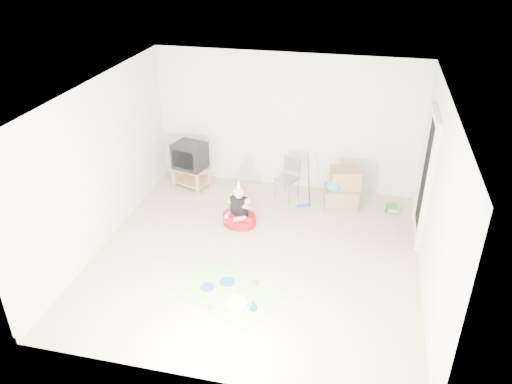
% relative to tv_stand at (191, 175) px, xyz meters
% --- Properties ---
extents(ground, '(5.00, 5.00, 0.00)m').
position_rel_tv_stand_xyz_m(ground, '(1.76, -1.96, -0.25)').
color(ground, '#CBB792').
rests_on(ground, ground).
extents(doorway_recess, '(0.02, 0.90, 2.05)m').
position_rel_tv_stand_xyz_m(doorway_recess, '(4.24, -0.76, 0.77)').
color(doorway_recess, black).
rests_on(doorway_recess, ground).
extents(tv_stand, '(0.78, 0.64, 0.42)m').
position_rel_tv_stand_xyz_m(tv_stand, '(0.00, 0.00, 0.00)').
color(tv_stand, '#AC794E').
rests_on(tv_stand, ground).
extents(crt_tv, '(0.68, 0.61, 0.50)m').
position_rel_tv_stand_xyz_m(crt_tv, '(0.00, 0.00, 0.42)').
color(crt_tv, black).
rests_on(crt_tv, tv_stand).
extents(folding_chair, '(0.47, 0.46, 0.80)m').
position_rel_tv_stand_xyz_m(folding_chair, '(1.90, -0.01, 0.14)').
color(folding_chair, gray).
rests_on(folding_chair, ground).
extents(cardboard_boxes, '(0.67, 0.57, 0.75)m').
position_rel_tv_stand_xyz_m(cardboard_boxes, '(2.93, -0.13, 0.11)').
color(cardboard_boxes, '#9C6E4B').
rests_on(cardboard_boxes, ground).
extents(floor_mop, '(0.25, 0.31, 0.96)m').
position_rel_tv_stand_xyz_m(floor_mop, '(2.26, -0.30, 0.01)').
color(floor_mop, blue).
rests_on(floor_mop, ground).
extents(book_pile, '(0.26, 0.30, 0.12)m').
position_rel_tv_stand_xyz_m(book_pile, '(3.85, -0.09, -0.20)').
color(book_pile, '#2A8033').
rests_on(book_pile, ground).
extents(seated_woman, '(0.77, 0.77, 0.86)m').
position_rel_tv_stand_xyz_m(seated_woman, '(1.26, -1.13, -0.06)').
color(seated_woman, '#B31015').
rests_on(seated_woman, ground).
extents(party_mat, '(1.73, 1.53, 0.01)m').
position_rel_tv_stand_xyz_m(party_mat, '(1.60, -2.92, -0.25)').
color(party_mat, '#FA349F').
rests_on(party_mat, ground).
extents(birthday_cake, '(0.31, 0.28, 0.13)m').
position_rel_tv_stand_xyz_m(birthday_cake, '(1.77, -3.17, -0.22)').
color(birthday_cake, white).
rests_on(birthday_cake, party_mat).
extents(blue_plate_near, '(0.29, 0.29, 0.01)m').
position_rel_tv_stand_xyz_m(blue_plate_near, '(1.50, -2.73, -0.24)').
color(blue_plate_near, blue).
rests_on(blue_plate_near, party_mat).
extents(blue_plate_far, '(0.27, 0.27, 0.01)m').
position_rel_tv_stand_xyz_m(blue_plate_far, '(1.25, -2.91, -0.24)').
color(blue_plate_far, blue).
rests_on(blue_plate_far, party_mat).
extents(orange_cup_near, '(0.10, 0.10, 0.08)m').
position_rel_tv_stand_xyz_m(orange_cup_near, '(1.90, -2.71, -0.20)').
color(orange_cup_near, orange).
rests_on(orange_cup_near, party_mat).
extents(orange_cup_far, '(0.09, 0.09, 0.07)m').
position_rel_tv_stand_xyz_m(orange_cup_far, '(1.42, -3.32, -0.21)').
color(orange_cup_far, orange).
rests_on(orange_cup_far, party_mat).
extents(blue_party_hat, '(0.15, 0.15, 0.16)m').
position_rel_tv_stand_xyz_m(blue_party_hat, '(2.00, -3.20, -0.17)').
color(blue_party_hat, '#1A3DBA').
rests_on(blue_party_hat, party_mat).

